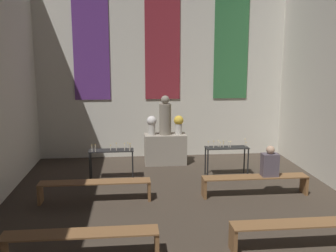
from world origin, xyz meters
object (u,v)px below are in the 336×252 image
(statue, at_px, (165,117))
(pew_back_left, at_px, (95,186))
(altar, at_px, (165,149))
(pew_back_right, at_px, (255,181))
(person_seated, at_px, (270,163))
(flower_vase_right, at_px, (179,123))
(flower_vase_left, at_px, (152,124))
(candle_rack_right, at_px, (227,152))
(candle_rack_left, at_px, (112,155))
(pew_second_right, at_px, (303,229))
(pew_second_left, at_px, (81,239))

(statue, relative_size, pew_back_left, 0.47)
(altar, relative_size, pew_back_right, 0.50)
(pew_back_right, xyz_separation_m, person_seated, (0.32, 0.00, 0.41))
(pew_back_right, bearing_deg, pew_back_left, 180.00)
(flower_vase_right, relative_size, person_seated, 0.78)
(person_seated, bearing_deg, flower_vase_left, 132.20)
(candle_rack_right, bearing_deg, statue, 138.84)
(statue, xyz_separation_m, candle_rack_left, (-1.47, -1.30, -0.73))
(statue, xyz_separation_m, pew_second_right, (1.76, -5.10, -1.04))
(flower_vase_left, distance_m, flower_vase_right, 0.78)
(altar, bearing_deg, flower_vase_left, 180.00)
(candle_rack_right, xyz_separation_m, pew_back_right, (0.29, -1.44, -0.31))
(statue, height_order, candle_rack_left, statue)
(candle_rack_right, bearing_deg, flower_vase_left, 145.30)
(altar, distance_m, candle_rack_left, 1.97)
(pew_second_left, relative_size, person_seated, 3.42)
(flower_vase_left, distance_m, candle_rack_left, 1.77)
(candle_rack_left, height_order, person_seated, person_seated)
(altar, relative_size, pew_second_left, 0.50)
(altar, relative_size, statue, 1.07)
(pew_second_left, height_order, pew_second_right, same)
(flower_vase_right, xyz_separation_m, pew_second_right, (1.38, -5.10, -0.85))
(pew_back_left, distance_m, person_seated, 3.87)
(flower_vase_right, bearing_deg, person_seated, -58.11)
(pew_back_right, height_order, person_seated, person_seated)
(flower_vase_left, bearing_deg, candle_rack_right, -34.70)
(flower_vase_left, distance_m, candle_rack_right, 2.33)
(candle_rack_left, distance_m, person_seated, 3.83)
(flower_vase_left, relative_size, person_seated, 0.78)
(pew_second_left, bearing_deg, statue, 70.93)
(candle_rack_right, distance_m, pew_back_left, 3.56)
(pew_second_right, xyz_separation_m, person_seated, (0.32, 2.37, 0.41))
(candle_rack_right, distance_m, pew_second_left, 5.01)
(altar, bearing_deg, candle_rack_left, -138.59)
(flower_vase_right, xyz_separation_m, candle_rack_left, (-1.86, -1.30, -0.53))
(pew_back_left, bearing_deg, candle_rack_left, 78.44)
(pew_back_right, distance_m, person_seated, 0.52)
(candle_rack_left, height_order, pew_back_right, candle_rack_left)
(person_seated, bearing_deg, pew_back_left, 180.00)
(statue, xyz_separation_m, pew_back_left, (-1.76, -2.73, -1.04))
(candle_rack_right, height_order, pew_back_right, candle_rack_right)
(candle_rack_left, height_order, pew_second_left, candle_rack_left)
(altar, xyz_separation_m, pew_second_right, (1.76, -5.10, -0.10))
(pew_second_right, bearing_deg, flower_vase_right, 105.09)
(candle_rack_right, height_order, pew_second_left, candle_rack_right)
(candle_rack_right, bearing_deg, candle_rack_left, -179.90)
(person_seated, bearing_deg, candle_rack_right, 112.92)
(pew_back_left, bearing_deg, pew_back_right, 0.00)
(statue, xyz_separation_m, pew_second_left, (-1.76, -5.10, -1.04))
(altar, relative_size, flower_vase_right, 2.20)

